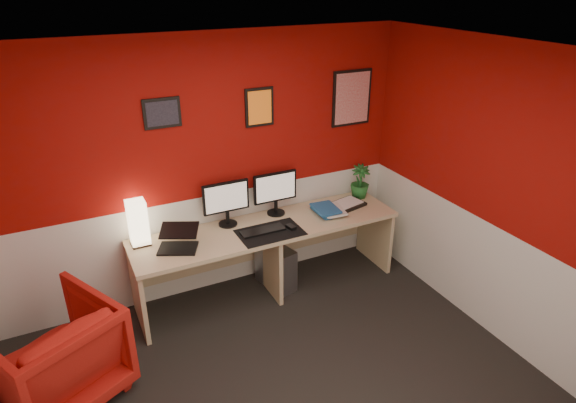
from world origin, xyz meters
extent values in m
cube|color=white|center=(0.00, 0.00, 2.50)|extent=(4.00, 3.50, 0.01)
cube|color=#900C06|center=(0.00, 1.75, 1.25)|extent=(4.00, 0.01, 2.50)
cube|color=#900C06|center=(2.00, 0.00, 1.25)|extent=(0.01, 3.50, 2.50)
cube|color=silver|center=(0.00, 1.75, 0.50)|extent=(4.00, 0.01, 1.00)
cube|color=silver|center=(2.00, 0.00, 0.50)|extent=(0.01, 3.50, 1.00)
cube|color=#CAB381|center=(0.48, 1.41, 0.36)|extent=(2.60, 0.65, 0.73)
cube|color=#FFE5B2|center=(-0.67, 1.60, 0.93)|extent=(0.16, 0.16, 0.40)
cube|color=black|center=(-0.40, 1.36, 0.84)|extent=(0.40, 0.35, 0.22)
cube|color=black|center=(0.15, 1.60, 1.02)|extent=(0.45, 0.06, 0.58)
cube|color=black|center=(0.67, 1.62, 1.02)|extent=(0.45, 0.06, 0.58)
cube|color=black|center=(0.45, 1.28, 0.73)|extent=(0.60, 0.38, 0.01)
cube|color=black|center=(0.39, 1.32, 0.74)|extent=(0.42, 0.14, 0.02)
cube|color=black|center=(0.66, 1.26, 0.75)|extent=(0.08, 0.11, 0.03)
imported|color=#215C99|center=(1.02, 1.41, 0.74)|extent=(0.23, 0.31, 0.03)
imported|color=silver|center=(1.06, 1.38, 0.77)|extent=(0.27, 0.33, 0.02)
imported|color=#215C99|center=(0.99, 1.38, 0.79)|extent=(0.25, 0.32, 0.03)
cube|color=black|center=(1.40, 1.45, 0.74)|extent=(0.40, 0.32, 0.03)
imported|color=#19591E|center=(1.64, 1.58, 0.91)|extent=(0.25, 0.25, 0.36)
cube|color=#99999E|center=(0.58, 1.45, 0.23)|extent=(0.30, 0.49, 0.45)
imported|color=#B41E16|center=(-1.50, 0.85, 0.39)|extent=(1.13, 1.14, 0.78)
cube|color=black|center=(-0.33, 1.74, 1.85)|extent=(0.32, 0.02, 0.26)
cube|color=orange|center=(0.57, 1.74, 1.80)|extent=(0.28, 0.02, 0.36)
cube|color=red|center=(1.58, 1.74, 1.78)|extent=(0.44, 0.02, 0.56)
camera|label=1|loc=(-1.19, -2.42, 2.95)|focal=30.79mm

